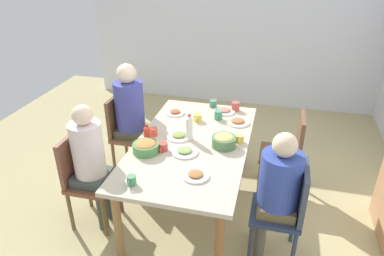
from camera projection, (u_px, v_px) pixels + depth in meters
ground_plane at (192, 203)px, 3.66m from camera, size 6.55×6.55×0.00m
wall_left at (236, 22)px, 5.45m from camera, size 0.12×4.66×2.60m
dining_table at (192, 149)px, 3.36m from camera, size 1.83×1.04×0.73m
chair_0 at (125, 130)px, 4.01m from camera, size 0.40×0.40×0.90m
person_0 at (130, 110)px, 3.87m from camera, size 0.32×0.32×1.29m
chair_1 at (84, 175)px, 3.23m from camera, size 0.40×0.40×0.90m
person_1 at (90, 158)px, 3.11m from camera, size 0.30×0.30×1.22m
chair_2 at (288, 150)px, 3.62m from camera, size 0.40×0.40×0.90m
chair_3 at (287, 207)px, 2.84m from camera, size 0.40×0.40×0.90m
person_3 at (278, 186)px, 2.77m from camera, size 0.33×0.33×1.17m
plate_0 at (196, 175)px, 2.83m from camera, size 0.22×0.22×0.04m
plate_1 at (224, 111)px, 3.91m from camera, size 0.24×0.24×0.04m
plate_2 at (185, 151)px, 3.15m from camera, size 0.24×0.24×0.04m
plate_3 at (179, 136)px, 3.41m from camera, size 0.24×0.24×0.04m
plate_4 at (238, 122)px, 3.67m from camera, size 0.25×0.25×0.04m
plate_5 at (175, 112)px, 3.87m from camera, size 0.20×0.20×0.04m
bowl_0 at (224, 141)px, 3.23m from camera, size 0.22×0.22×0.12m
bowl_1 at (146, 147)px, 3.14m from camera, size 0.23×0.23×0.11m
cup_0 at (213, 104)px, 4.02m from camera, size 0.12×0.08×0.08m
cup_1 at (131, 180)px, 2.73m from camera, size 0.11×0.07×0.08m
cup_2 at (163, 147)px, 3.18m from camera, size 0.13×0.09×0.07m
cup_3 at (153, 132)px, 3.42m from camera, size 0.11×0.08×0.08m
cup_4 at (197, 118)px, 3.71m from camera, size 0.12×0.08×0.07m
cup_5 at (240, 139)px, 3.30m from camera, size 0.11×0.08×0.07m
cup_6 at (218, 115)px, 3.73m from camera, size 0.12×0.08×0.10m
cup_7 at (235, 106)px, 3.93m from camera, size 0.12×0.09×0.10m
bottle_0 at (189, 128)px, 3.32m from camera, size 0.06×0.06×0.26m
bottle_1 at (147, 134)px, 3.27m from camera, size 0.06×0.06×0.20m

